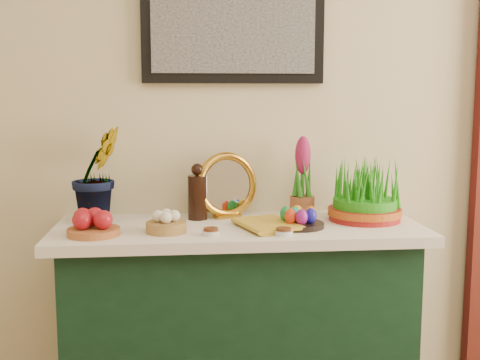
# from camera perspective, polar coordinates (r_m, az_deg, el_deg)

# --- Properties ---
(sideboard) EXTENTS (1.30, 0.45, 0.85)m
(sideboard) POSITION_cam_1_polar(r_m,az_deg,el_deg) (2.45, -0.12, -14.92)
(sideboard) COLOR #12331F
(sideboard) RESTS_ON ground
(tablecloth) EXTENTS (1.40, 0.55, 0.04)m
(tablecloth) POSITION_cam_1_polar(r_m,az_deg,el_deg) (2.32, -0.12, -4.73)
(tablecloth) COLOR silver
(tablecloth) RESTS_ON sideboard
(hyacinth_green) EXTENTS (0.33, 0.32, 0.50)m
(hyacinth_green) POSITION_cam_1_polar(r_m,az_deg,el_deg) (2.40, -13.39, 2.00)
(hyacinth_green) COLOR #2D7F1F
(hyacinth_green) RESTS_ON tablecloth
(apple_bowl) EXTENTS (0.24, 0.24, 0.09)m
(apple_bowl) POSITION_cam_1_polar(r_m,az_deg,el_deg) (2.19, -13.72, -4.11)
(apple_bowl) COLOR #A45A2D
(apple_bowl) RESTS_ON tablecloth
(garlic_basket) EXTENTS (0.19, 0.19, 0.08)m
(garlic_basket) POSITION_cam_1_polar(r_m,az_deg,el_deg) (2.19, -7.01, -4.09)
(garlic_basket) COLOR #A17D41
(garlic_basket) RESTS_ON tablecloth
(vinegar_cruet) EXTENTS (0.08, 0.08, 0.22)m
(vinegar_cruet) POSITION_cam_1_polar(r_m,az_deg,el_deg) (2.40, -4.05, -1.40)
(vinegar_cruet) COLOR black
(vinegar_cruet) RESTS_ON tablecloth
(mirror) EXTENTS (0.27, 0.15, 0.27)m
(mirror) POSITION_cam_1_polar(r_m,az_deg,el_deg) (2.43, -1.27, -0.56)
(mirror) COLOR #BF8925
(mirror) RESTS_ON tablecloth
(book) EXTENTS (0.24, 0.29, 0.03)m
(book) POSITION_cam_1_polar(r_m,az_deg,el_deg) (2.21, 0.35, -4.36)
(book) COLOR gold
(book) RESTS_ON tablecloth
(spice_dish_left) EXTENTS (0.06, 0.06, 0.03)m
(spice_dish_left) POSITION_cam_1_polar(r_m,az_deg,el_deg) (2.14, -2.78, -4.93)
(spice_dish_left) COLOR silver
(spice_dish_left) RESTS_ON tablecloth
(spice_dish_right) EXTENTS (0.07, 0.07, 0.03)m
(spice_dish_right) POSITION_cam_1_polar(r_m,az_deg,el_deg) (2.14, 4.17, -4.93)
(spice_dish_right) COLOR silver
(spice_dish_right) RESTS_ON tablecloth
(egg_plate) EXTENTS (0.22, 0.22, 0.08)m
(egg_plate) POSITION_cam_1_polar(r_m,az_deg,el_deg) (2.27, 5.60, -3.73)
(egg_plate) COLOR black
(egg_plate) RESTS_ON tablecloth
(hyacinth_pink) EXTENTS (0.10, 0.10, 0.33)m
(hyacinth_pink) POSITION_cam_1_polar(r_m,az_deg,el_deg) (2.46, 5.95, -0.05)
(hyacinth_pink) COLOR #975331
(hyacinth_pink) RESTS_ON tablecloth
(wheatgrass_sabzeh) EXTENTS (0.29, 0.29, 0.24)m
(wheatgrass_sabzeh) POSITION_cam_1_polar(r_m,az_deg,el_deg) (2.42, 11.77, -1.36)
(wheatgrass_sabzeh) COLOR maroon
(wheatgrass_sabzeh) RESTS_ON tablecloth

